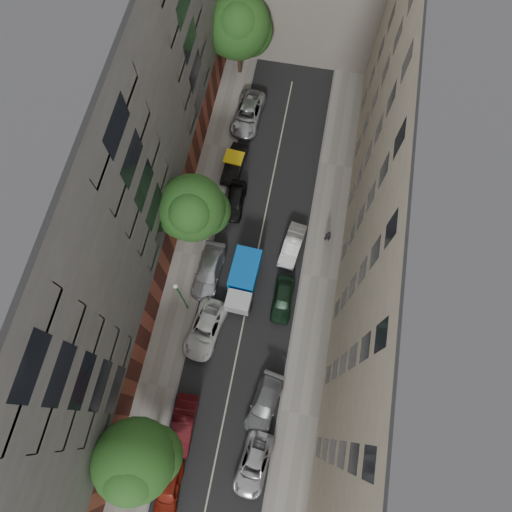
% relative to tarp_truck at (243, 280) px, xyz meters
% --- Properties ---
extents(ground, '(120.00, 120.00, 0.00)m').
position_rel_tarp_truck_xyz_m(ground, '(0.60, 1.80, -1.31)').
color(ground, '#4C4C49').
rests_on(ground, ground).
extents(road_surface, '(8.00, 44.00, 0.02)m').
position_rel_tarp_truck_xyz_m(road_surface, '(0.60, 1.80, -1.30)').
color(road_surface, black).
rests_on(road_surface, ground).
extents(sidewalk_left, '(3.00, 44.00, 0.15)m').
position_rel_tarp_truck_xyz_m(sidewalk_left, '(-4.90, 1.80, -1.24)').
color(sidewalk_left, gray).
rests_on(sidewalk_left, ground).
extents(sidewalk_right, '(3.00, 44.00, 0.15)m').
position_rel_tarp_truck_xyz_m(sidewalk_right, '(6.10, 1.80, -1.24)').
color(sidewalk_right, gray).
rests_on(sidewalk_right, ground).
extents(building_left, '(8.00, 44.00, 20.00)m').
position_rel_tarp_truck_xyz_m(building_left, '(-10.40, 1.80, 8.69)').
color(building_left, '#4B4846').
rests_on(building_left, ground).
extents(building_right, '(8.00, 44.00, 20.00)m').
position_rel_tarp_truck_xyz_m(building_right, '(11.60, 1.80, 8.69)').
color(building_right, '#BAA891').
rests_on(building_right, ground).
extents(tarp_truck, '(2.24, 5.23, 2.38)m').
position_rel_tarp_truck_xyz_m(tarp_truck, '(0.00, 0.00, 0.00)').
color(tarp_truck, black).
rests_on(tarp_truck, ground).
extents(car_left_0, '(1.76, 4.06, 1.36)m').
position_rel_tarp_truck_xyz_m(car_left_0, '(-2.20, -15.85, -0.63)').
color(car_left_0, maroon).
rests_on(car_left_0, ground).
extents(car_left_1, '(1.67, 4.48, 1.46)m').
position_rel_tarp_truck_xyz_m(car_left_1, '(-2.20, -11.60, -0.58)').
color(car_left_1, '#4A0E12').
rests_on(car_left_1, ground).
extents(car_left_2, '(3.06, 5.36, 1.41)m').
position_rel_tarp_truck_xyz_m(car_left_2, '(-2.20, -4.39, -0.61)').
color(car_left_2, silver).
rests_on(car_left_2, ground).
extents(car_left_3, '(2.22, 5.05, 1.44)m').
position_rel_tarp_truck_xyz_m(car_left_3, '(-3.00, 0.34, -0.59)').
color(car_left_3, '#BBBABF').
rests_on(car_left_3, ground).
extents(car_left_4, '(1.68, 4.02, 1.36)m').
position_rel_tarp_truck_xyz_m(car_left_4, '(-2.20, 7.20, -0.63)').
color(car_left_4, black).
rests_on(car_left_4, ground).
extents(car_left_5, '(1.85, 4.40, 1.41)m').
position_rel_tarp_truck_xyz_m(car_left_5, '(-3.00, 10.80, -0.61)').
color(car_left_5, black).
rests_on(car_left_5, ground).
extents(car_left_6, '(2.77, 5.55, 1.51)m').
position_rel_tarp_truck_xyz_m(car_left_6, '(-2.87, 16.40, -0.56)').
color(car_left_6, '#AFB0B4').
rests_on(car_left_6, ground).
extents(car_right_0, '(2.61, 4.79, 1.27)m').
position_rel_tarp_truck_xyz_m(car_right_0, '(3.40, -13.20, -0.68)').
color(car_right_0, '#B9B9BE').
rests_on(car_right_0, ground).
extents(car_right_1, '(2.67, 4.92, 1.35)m').
position_rel_tarp_truck_xyz_m(car_right_1, '(3.40, -9.00, -0.63)').
color(car_right_1, slate).
rests_on(car_right_1, ground).
extents(car_right_2, '(1.70, 4.10, 1.39)m').
position_rel_tarp_truck_xyz_m(car_right_2, '(3.40, -0.80, -0.62)').
color(car_right_2, black).
rests_on(car_right_2, ground).
extents(car_right_3, '(1.98, 4.24, 1.34)m').
position_rel_tarp_truck_xyz_m(car_right_3, '(3.40, 3.97, -0.64)').
color(car_right_3, silver).
rests_on(car_right_3, ground).
extents(tree_near, '(5.53, 5.29, 7.55)m').
position_rel_tarp_truck_xyz_m(tree_near, '(-3.96, -14.19, 3.61)').
color(tree_near, '#382619').
rests_on(tree_near, sidewalk_left).
extents(tree_mid, '(5.39, 5.13, 8.34)m').
position_rel_tarp_truck_xyz_m(tree_mid, '(-4.38, 3.32, 4.33)').
color(tree_mid, '#382619').
rests_on(tree_mid, sidewalk_left).
extents(tree_far, '(6.03, 5.86, 8.50)m').
position_rel_tarp_truck_xyz_m(tree_far, '(-4.67, 21.69, 4.26)').
color(tree_far, '#382619').
rests_on(tree_far, sidewalk_left).
extents(lamp_post, '(0.36, 0.36, 6.26)m').
position_rel_tarp_truck_xyz_m(lamp_post, '(-4.07, -2.81, 2.71)').
color(lamp_post, '#1C6330').
rests_on(lamp_post, sidewalk_left).
extents(pedestrian, '(0.63, 0.44, 1.63)m').
position_rel_tarp_truck_xyz_m(pedestrian, '(6.21, 5.23, -0.35)').
color(pedestrian, black).
rests_on(pedestrian, sidewalk_right).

